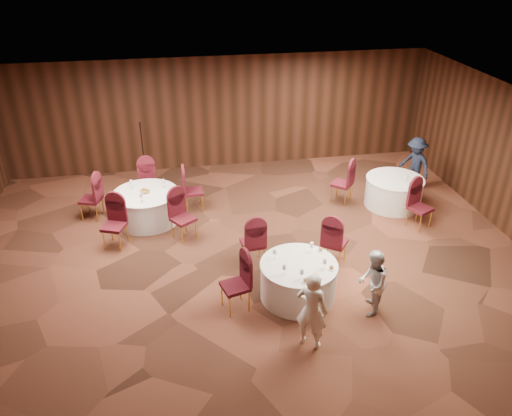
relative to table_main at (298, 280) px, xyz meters
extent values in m
plane|color=black|center=(-0.72, 1.41, -0.38)|extent=(12.00, 12.00, 0.00)
plane|color=silver|center=(-0.72, 1.41, 2.82)|extent=(12.00, 12.00, 0.00)
plane|color=black|center=(-0.72, 6.41, 1.22)|extent=(12.00, 0.00, 12.00)
plane|color=black|center=(-0.72, -3.59, 1.22)|extent=(12.00, 0.00, 12.00)
cylinder|color=white|center=(0.00, 0.00, -0.02)|extent=(1.42, 1.42, 0.72)
cylinder|color=white|center=(0.00, 0.00, 0.35)|extent=(1.45, 1.45, 0.03)
cylinder|color=white|center=(-2.84, 3.45, -0.02)|extent=(1.51, 1.51, 0.72)
cylinder|color=white|center=(-2.84, 3.45, 0.35)|extent=(1.54, 1.54, 0.03)
cylinder|color=white|center=(3.28, 3.14, -0.02)|extent=(1.40, 1.40, 0.72)
cylinder|color=white|center=(3.28, 3.14, 0.35)|extent=(1.43, 1.43, 0.03)
cylinder|color=silver|center=(-0.34, -0.25, 0.37)|extent=(0.06, 0.06, 0.01)
cylinder|color=silver|center=(-0.34, -0.25, 0.43)|extent=(0.01, 0.01, 0.11)
cone|color=silver|center=(-0.34, -0.25, 0.53)|extent=(0.08, 0.08, 0.10)
cylinder|color=silver|center=(-0.41, 0.25, 0.37)|extent=(0.06, 0.06, 0.01)
cylinder|color=silver|center=(-0.41, 0.25, 0.43)|extent=(0.01, 0.01, 0.11)
cone|color=silver|center=(-0.41, 0.25, 0.53)|extent=(0.08, 0.08, 0.10)
cylinder|color=silver|center=(0.33, 0.34, 0.37)|extent=(0.06, 0.06, 0.01)
cylinder|color=silver|center=(0.33, 0.34, 0.43)|extent=(0.01, 0.01, 0.11)
cone|color=silver|center=(0.33, 0.34, 0.53)|extent=(0.08, 0.08, 0.10)
cylinder|color=silver|center=(-0.07, -0.44, 0.37)|extent=(0.06, 0.06, 0.01)
cylinder|color=silver|center=(-0.07, -0.44, 0.43)|extent=(0.01, 0.01, 0.11)
cone|color=silver|center=(-0.07, -0.44, 0.53)|extent=(0.08, 0.08, 0.10)
cylinder|color=silver|center=(0.42, -0.21, 0.37)|extent=(0.06, 0.06, 0.01)
cylinder|color=silver|center=(0.42, -0.21, 0.43)|extent=(0.01, 0.01, 0.11)
cone|color=silver|center=(0.42, -0.21, 0.53)|extent=(0.08, 0.08, 0.10)
cylinder|color=white|center=(-0.03, -0.54, 0.37)|extent=(0.15, 0.15, 0.01)
sphere|color=#9E6B33|center=(-0.03, -0.54, 0.41)|extent=(0.08, 0.08, 0.08)
cylinder|color=white|center=(0.54, -0.26, 0.37)|extent=(0.15, 0.15, 0.01)
sphere|color=#9E6B33|center=(0.54, -0.26, 0.41)|extent=(0.08, 0.08, 0.08)
cylinder|color=white|center=(0.51, 0.34, 0.37)|extent=(0.15, 0.15, 0.01)
sphere|color=#9E6B33|center=(0.51, 0.34, 0.41)|extent=(0.08, 0.08, 0.08)
cylinder|color=silver|center=(-2.41, 3.65, 0.37)|extent=(0.06, 0.06, 0.01)
cylinder|color=silver|center=(-2.41, 3.65, 0.43)|extent=(0.01, 0.01, 0.11)
cone|color=silver|center=(-2.41, 3.65, 0.53)|extent=(0.08, 0.08, 0.10)
cylinder|color=silver|center=(-3.16, 3.74, 0.37)|extent=(0.06, 0.06, 0.01)
cylinder|color=silver|center=(-3.16, 3.74, 0.43)|extent=(0.01, 0.01, 0.11)
cone|color=silver|center=(-3.16, 3.74, 0.53)|extent=(0.08, 0.08, 0.10)
cylinder|color=silver|center=(-2.91, 2.99, 0.37)|extent=(0.06, 0.06, 0.01)
cylinder|color=silver|center=(-2.91, 2.99, 0.43)|extent=(0.01, 0.01, 0.11)
cone|color=silver|center=(-2.91, 2.99, 0.53)|extent=(0.08, 0.08, 0.10)
cylinder|color=brown|center=(-2.84, 3.45, 0.39)|extent=(0.22, 0.22, 0.06)
sphere|color=#9E6B33|center=(-2.87, 3.47, 0.45)|extent=(0.07, 0.07, 0.07)
sphere|color=#9E6B33|center=(-2.80, 3.43, 0.45)|extent=(0.07, 0.07, 0.07)
cylinder|color=silver|center=(3.45, 2.89, 0.37)|extent=(0.06, 0.06, 0.01)
cylinder|color=silver|center=(3.45, 2.89, 0.43)|extent=(0.01, 0.01, 0.11)
cone|color=silver|center=(3.45, 2.89, 0.53)|extent=(0.08, 0.08, 0.10)
cylinder|color=black|center=(-2.92, 5.65, -0.37)|extent=(0.24, 0.24, 0.02)
cylinder|color=black|center=(-2.92, 5.65, 0.48)|extent=(0.02, 0.02, 1.68)
cylinder|color=black|center=(-2.92, 5.70, 1.29)|extent=(0.04, 0.12, 0.04)
imported|color=white|center=(-0.11, -1.27, 0.35)|extent=(0.63, 0.59, 1.45)
imported|color=silver|center=(1.18, -0.65, 0.27)|extent=(0.69, 0.76, 1.29)
imported|color=#161E32|center=(4.20, 3.95, 0.35)|extent=(0.87, 1.07, 1.44)
camera|label=1|loc=(-2.11, -7.29, 5.72)|focal=35.00mm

